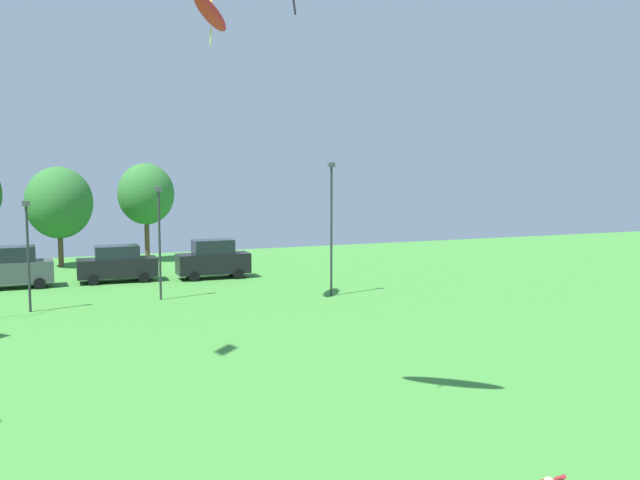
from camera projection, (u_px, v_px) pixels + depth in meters
name	position (u px, v px, depth m)	size (l,w,h in m)	color
kite_flying_7	(210.00, 13.00, 31.33)	(2.71, 3.15, 2.27)	red
parked_car_second_from_left	(14.00, 268.00, 38.69)	(4.17, 2.07, 2.41)	#4C5156
parked_car_third_from_left	(117.00, 264.00, 41.02)	(4.75, 2.28, 2.22)	black
parked_car_rightmost_in_row	(213.00, 259.00, 42.41)	(4.53, 2.05, 2.44)	black
light_post_1	(159.00, 236.00, 34.94)	(0.36, 0.20, 5.87)	#2D2D33
light_post_2	(28.00, 249.00, 31.80)	(0.36, 0.20, 5.27)	#2D2D33
light_post_3	(331.00, 222.00, 36.00)	(0.36, 0.20, 7.13)	#2D2D33
treeline_tree_3	(59.00, 203.00, 47.41)	(4.59, 4.59, 7.06)	brown
treeline_tree_4	(146.00, 194.00, 50.62)	(4.16, 4.16, 7.36)	brown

